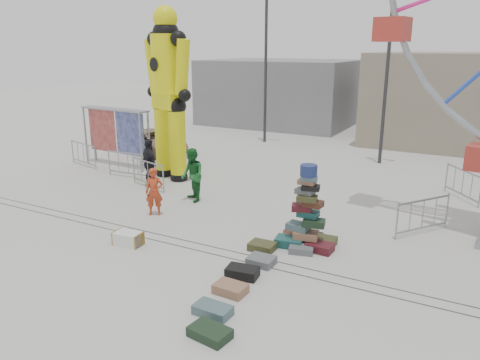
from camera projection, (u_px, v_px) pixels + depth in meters
The scene contains 25 objects.
ground at pixel (158, 252), 12.59m from camera, with size 90.00×90.00×0.00m, color #9E9E99.
track_line_near at pixel (172, 244), 13.10m from camera, with size 40.00×0.04×0.01m, color #47443F.
track_line_far at pixel (180, 239), 13.43m from camera, with size 40.00×0.04×0.01m, color #47443F.
building_left at pixel (282, 92), 33.32m from camera, with size 10.00×8.00×4.40m, color gray.
lamp_post_right at pixel (390, 66), 20.92m from camera, with size 1.41×0.25×8.00m.
lamp_post_left at pixel (267, 62), 25.81m from camera, with size 1.41×0.25×8.00m.
suitcase_tower at pixel (307, 224), 12.82m from camera, with size 1.65×1.46×2.34m.
crash_test_dummy at pixel (168, 88), 18.69m from camera, with size 2.79×1.35×7.07m.
banner_scaffold at pixel (115, 123), 21.11m from camera, with size 3.70×0.81×2.66m.
steamer_trunk at pixel (128, 239), 13.02m from camera, with size 0.79×0.45×0.37m, color silver.
row_case_0 at pixel (262, 246), 12.72m from camera, with size 0.70×0.53×0.21m, color #414120.
row_case_1 at pixel (261, 261), 11.87m from camera, with size 0.66×0.55×0.20m, color slate.
row_case_2 at pixel (242, 272), 11.22m from camera, with size 0.77×0.48×0.25m, color black.
row_case_3 at pixel (230, 289), 10.49m from camera, with size 0.72×0.51×0.22m, color #96684C.
row_case_4 at pixel (213, 310), 9.65m from camera, with size 0.79×0.46×0.21m, color #4C676D.
row_case_5 at pixel (210, 333), 8.90m from camera, with size 0.79×0.51×0.20m, color #1B311D.
barricade_dummy_a at pixel (84, 154), 21.51m from camera, with size 2.00×0.10×1.10m, color gray, non-canonical shape.
barricade_dummy_b at pixel (128, 165), 19.63m from camera, with size 2.00×0.10×1.10m, color gray, non-canonical shape.
barricade_dummy_c at pixel (148, 174), 18.17m from camera, with size 2.00×0.10×1.10m, color gray, non-canonical shape.
barricade_wheel_front at pixel (423, 216), 13.70m from camera, with size 2.00×0.10×1.10m, color gray, non-canonical shape.
barricade_wheel_back at pixel (462, 184), 16.85m from camera, with size 2.00×0.10×1.10m, color gray, non-canonical shape.
pedestrian_red at pixel (154, 192), 15.19m from camera, with size 0.57×0.38×1.57m, color #AC3718.
pedestrian_green at pixel (192, 175), 16.51m from camera, with size 0.93×0.72×1.91m, color #165A23.
pedestrian_black at pixel (150, 163), 18.29m from camera, with size 1.11×0.46×1.90m, color black.
parked_suv at pixel (153, 141), 24.17m from camera, with size 1.96×4.26×1.18m, color #987D62.
Camera 1 is at (7.44, -9.12, 5.36)m, focal length 35.00 mm.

